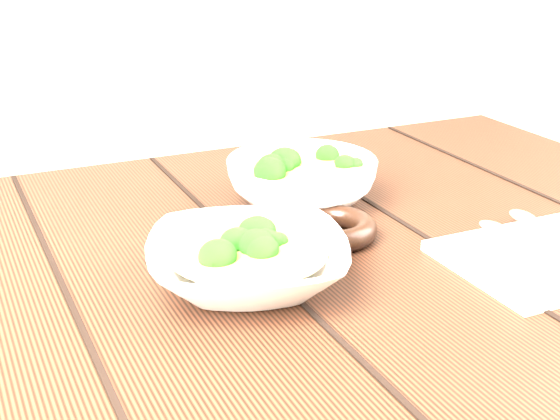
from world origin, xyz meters
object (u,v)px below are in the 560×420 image
soup_bowl_front (248,261)px  soup_bowl_back (302,180)px  trivet (331,228)px  napkin (547,258)px  table (273,351)px

soup_bowl_front → soup_bowl_back: 0.24m
soup_bowl_front → soup_bowl_back: size_ratio=1.08×
trivet → soup_bowl_front: bearing=-152.3°
soup_bowl_front → napkin: (0.31, -0.09, -0.02)m
table → napkin: bearing=-28.6°
trivet → napkin: bearing=-40.9°
table → soup_bowl_back: 0.22m
soup_bowl_back → table: bearing=-127.7°
soup_bowl_front → trivet: 0.15m
table → soup_bowl_back: soup_bowl_back is taller
table → soup_bowl_front: size_ratio=4.76×
soup_bowl_front → napkin: size_ratio=1.23×
trivet → napkin: 0.23m
soup_bowl_front → trivet: size_ratio=2.39×
soup_bowl_back → trivet: (-0.02, -0.12, -0.02)m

